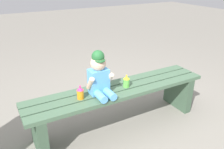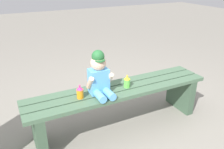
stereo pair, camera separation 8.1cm
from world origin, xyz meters
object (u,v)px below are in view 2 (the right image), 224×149
Objects in this scene: child_figure at (99,75)px; sippy_cup_right at (127,82)px; sippy_cup_left at (80,92)px; park_bench at (119,100)px.

child_figure is 0.31m from sippy_cup_right.
sippy_cup_left is (-0.19, -0.00, -0.12)m from child_figure.
child_figure is 3.26× the size of sippy_cup_left.
sippy_cup_right is (0.47, 0.00, 0.00)m from sippy_cup_left.
child_figure is at bearing 0.97° from sippy_cup_left.
child_figure is (-0.21, -0.01, 0.31)m from park_bench.
sippy_cup_right is (0.07, -0.02, 0.19)m from park_bench.
sippy_cup_left is 1.00× the size of sippy_cup_right.
sippy_cup_left is at bearing 180.00° from sippy_cup_right.
park_bench is 4.46× the size of child_figure.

